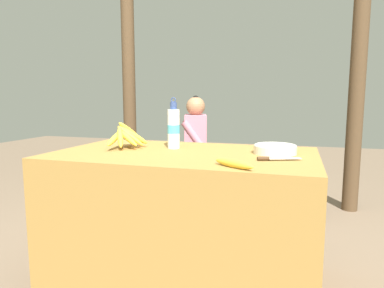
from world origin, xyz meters
name	(u,v)px	position (x,y,z in m)	size (l,w,h in m)	color
ground_plane	(184,281)	(0.00, 0.00, 0.00)	(12.00, 12.00, 0.00)	#75604C
market_counter	(184,218)	(0.00, 0.00, 0.37)	(1.40, 0.83, 0.75)	olive
banana_bunch_ripe	(126,136)	(-0.38, 0.05, 0.82)	(0.19, 0.33, 0.17)	#4C381E
serving_bowl	(275,149)	(0.48, 0.10, 0.78)	(0.22, 0.22, 0.05)	silver
water_bottle	(174,128)	(-0.10, 0.12, 0.87)	(0.07, 0.07, 0.30)	white
loose_banana_front	(234,164)	(0.33, -0.33, 0.77)	(0.20, 0.15, 0.04)	gold
knife	(273,158)	(0.48, -0.11, 0.76)	(0.20, 0.10, 0.02)	#BCBCC1
wooden_bench	(225,173)	(-0.05, 1.36, 0.34)	(1.57, 0.32, 0.40)	brown
seated_vendor	(191,144)	(-0.37, 1.31, 0.61)	(0.46, 0.43, 1.06)	#232328
banana_bunch_green	(276,162)	(0.42, 1.35, 0.47)	(0.19, 0.32, 0.15)	#4C381E
support_post_near	(129,92)	(-1.18, 1.66, 1.10)	(0.14, 0.14, 2.21)	#4C3823
support_post_far	(357,91)	(1.08, 1.66, 1.10)	(0.14, 0.14, 2.21)	#4C3823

